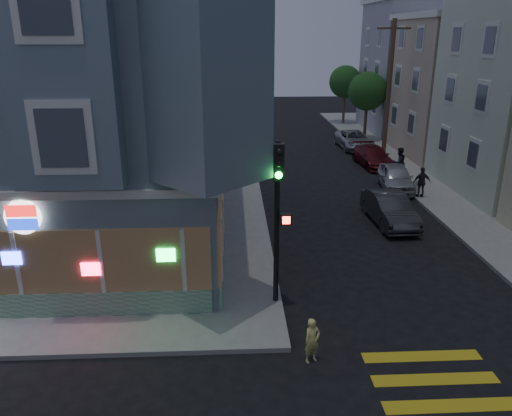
{
  "coord_description": "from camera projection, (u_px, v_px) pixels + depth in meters",
  "views": [
    {
      "loc": [
        1.48,
        -9.49,
        8.25
      ],
      "look_at": [
        2.24,
        5.96,
        2.82
      ],
      "focal_mm": 35.0,
      "sensor_mm": 36.0,
      "label": 1
    }
  ],
  "objects": [
    {
      "name": "ground",
      "position": [
        173.0,
        408.0,
        11.61
      ],
      "size": [
        120.0,
        120.0,
        0.0
      ],
      "primitive_type": "plane",
      "color": "black",
      "rests_on": "ground"
    },
    {
      "name": "sidewalk_nw",
      "position": [
        3.0,
        165.0,
        32.63
      ],
      "size": [
        33.0,
        42.0,
        0.15
      ],
      "primitive_type": "cube",
      "color": "gray",
      "rests_on": "ground"
    },
    {
      "name": "corner_building",
      "position": [
        42.0,
        98.0,
        19.76
      ],
      "size": [
        14.6,
        14.6,
        11.4
      ],
      "color": "slate",
      "rests_on": "sidewalk_nw"
    },
    {
      "name": "row_house_c",
      "position": [
        491.0,
        88.0,
        34.53
      ],
      "size": [
        12.0,
        8.6,
        9.0
      ],
      "primitive_type": "cube",
      "color": "tan",
      "rests_on": "sidewalk_ne"
    },
    {
      "name": "row_house_d",
      "position": [
        441.0,
        68.0,
        42.76
      ],
      "size": [
        12.0,
        8.6,
        10.5
      ],
      "primitive_type": "cube",
      "color": "#9A97A6",
      "rests_on": "sidewalk_ne"
    },
    {
      "name": "utility_pole",
      "position": [
        389.0,
        88.0,
        33.19
      ],
      "size": [
        2.2,
        0.3,
        9.0
      ],
      "color": "#4C3826",
      "rests_on": "sidewalk_ne"
    },
    {
      "name": "street_tree_near",
      "position": [
        368.0,
        91.0,
        39.14
      ],
      "size": [
        3.0,
        3.0,
        5.3
      ],
      "color": "#4C3826",
      "rests_on": "sidewalk_ne"
    },
    {
      "name": "street_tree_far",
      "position": [
        345.0,
        82.0,
        46.68
      ],
      "size": [
        3.0,
        3.0,
        5.3
      ],
      "color": "#4C3826",
      "rests_on": "sidewalk_ne"
    },
    {
      "name": "running_child",
      "position": [
        312.0,
        341.0,
        13.09
      ],
      "size": [
        0.54,
        0.46,
        1.25
      ],
      "primitive_type": "imported",
      "rotation": [
        0.0,
        0.0,
        0.43
      ],
      "color": "#F1E57B",
      "rests_on": "ground"
    },
    {
      "name": "pedestrian_a",
      "position": [
        399.0,
        163.0,
        29.36
      ],
      "size": [
        1.06,
        0.95,
        1.8
      ],
      "primitive_type": "imported",
      "rotation": [
        0.0,
        0.0,
        3.52
      ],
      "color": "black",
      "rests_on": "sidewalk_ne"
    },
    {
      "name": "pedestrian_b",
      "position": [
        422.0,
        182.0,
        25.87
      ],
      "size": [
        0.94,
        0.42,
        1.58
      ],
      "primitive_type": "imported",
      "rotation": [
        0.0,
        0.0,
        3.18
      ],
      "color": "#28242C",
      "rests_on": "sidewalk_ne"
    },
    {
      "name": "parked_car_a",
      "position": [
        396.0,
        177.0,
        27.66
      ],
      "size": [
        2.16,
        4.26,
        1.39
      ],
      "primitive_type": "imported",
      "rotation": [
        0.0,
        0.0,
        -0.13
      ],
      "color": "#AAADB2",
      "rests_on": "ground"
    },
    {
      "name": "parked_car_b",
      "position": [
        390.0,
        209.0,
        22.67
      ],
      "size": [
        1.7,
        4.34,
        1.41
      ],
      "primitive_type": "imported",
      "rotation": [
        0.0,
        0.0,
        0.05
      ],
      "color": "#323537",
      "rests_on": "ground"
    },
    {
      "name": "parked_car_c",
      "position": [
        373.0,
        156.0,
        32.59
      ],
      "size": [
        2.14,
        4.5,
        1.27
      ],
      "primitive_type": "imported",
      "rotation": [
        0.0,
        0.0,
        0.08
      ],
      "color": "#59141C",
      "rests_on": "ground"
    },
    {
      "name": "parked_car_d",
      "position": [
        354.0,
        140.0,
        37.58
      ],
      "size": [
        2.34,
        4.78,
        1.31
      ],
      "primitive_type": "imported",
      "rotation": [
        0.0,
        0.0,
        0.04
      ],
      "color": "#A8ACB3",
      "rests_on": "ground"
    },
    {
      "name": "traffic_signal",
      "position": [
        278.0,
        198.0,
        14.74
      ],
      "size": [
        0.6,
        0.58,
        5.18
      ],
      "rotation": [
        0.0,
        0.0,
        -0.03
      ],
      "color": "black",
      "rests_on": "sidewalk_nw"
    },
    {
      "name": "fire_hydrant",
      "position": [
        417.0,
        185.0,
        26.6
      ],
      "size": [
        0.48,
        0.28,
        0.83
      ],
      "color": "white",
      "rests_on": "sidewalk_ne"
    }
  ]
}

